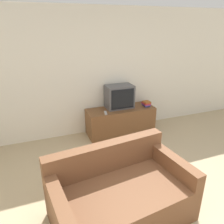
# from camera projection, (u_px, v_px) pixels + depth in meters

# --- Properties ---
(wall_back) EXTENTS (9.00, 0.06, 2.60)m
(wall_back) POSITION_uv_depth(u_px,v_px,m) (100.00, 73.00, 4.57)
(wall_back) COLOR silver
(wall_back) RESTS_ON ground_plane
(tv_stand) EXTENTS (1.47, 0.52, 0.57)m
(tv_stand) POSITION_uv_depth(u_px,v_px,m) (121.00, 121.00, 4.80)
(tv_stand) COLOR brown
(tv_stand) RESTS_ON ground_plane
(television) EXTENTS (0.58, 0.37, 0.49)m
(television) POSITION_uv_depth(u_px,v_px,m) (119.00, 97.00, 4.67)
(television) COLOR #4C4C51
(television) RESTS_ON tv_stand
(couch) EXTENTS (1.73, 1.13, 0.85)m
(couch) POSITION_uv_depth(u_px,v_px,m) (120.00, 196.00, 2.66)
(couch) COLOR brown
(couch) RESTS_ON ground_plane
(book_stack) EXTENTS (0.16, 0.19, 0.11)m
(book_stack) POSITION_uv_depth(u_px,v_px,m) (146.00, 104.00, 4.82)
(book_stack) COLOR #23478E
(book_stack) RESTS_ON tv_stand
(remote_on_stand) EXTENTS (0.08, 0.18, 0.02)m
(remote_on_stand) POSITION_uv_depth(u_px,v_px,m) (106.00, 113.00, 4.43)
(remote_on_stand) COLOR #B7B7B7
(remote_on_stand) RESTS_ON tv_stand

